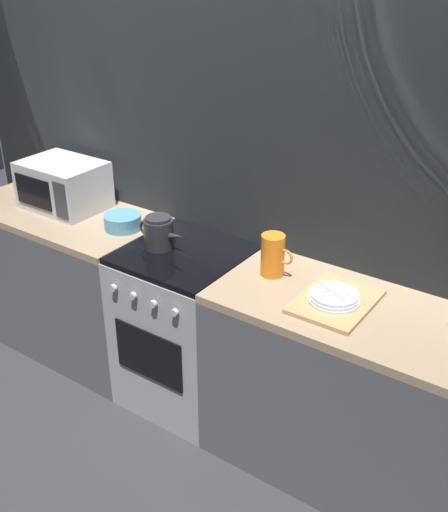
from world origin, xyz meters
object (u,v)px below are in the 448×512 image
at_px(mixing_bowl, 123,222).
at_px(dish_pile, 335,300).
at_px(kettle, 159,233).
at_px(stove_unit, 186,327).
at_px(pitcher, 273,255).
at_px(microwave, 63,185).

relative_size(mixing_bowl, dish_pile, 0.50).
distance_m(kettle, dish_pile, 0.97).
height_order(stove_unit, pitcher, pitcher).
xyz_separation_m(pitcher, dish_pile, (0.36, -0.07, -0.08)).
height_order(microwave, pitcher, microwave).
xyz_separation_m(microwave, dish_pile, (1.76, -0.08, -0.11)).
bearing_deg(stove_unit, pitcher, 7.04).
height_order(kettle, pitcher, pitcher).
xyz_separation_m(stove_unit, microwave, (-0.92, 0.06, 0.59)).
relative_size(microwave, mixing_bowl, 2.30).
xyz_separation_m(kettle, pitcher, (0.61, 0.09, 0.02)).
distance_m(stove_unit, mixing_bowl, 0.66).
relative_size(stove_unit, mixing_bowl, 4.50).
distance_m(microwave, kettle, 0.79).
xyz_separation_m(microwave, pitcher, (1.40, -0.00, -0.03)).
distance_m(stove_unit, microwave, 1.09).
distance_m(kettle, pitcher, 0.62).
bearing_deg(stove_unit, mixing_bowl, 175.68).
bearing_deg(microwave, pitcher, -0.13).
bearing_deg(pitcher, kettle, -172.06).
bearing_deg(kettle, mixing_bowl, 168.96).
xyz_separation_m(kettle, mixing_bowl, (-0.31, 0.06, -0.04)).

